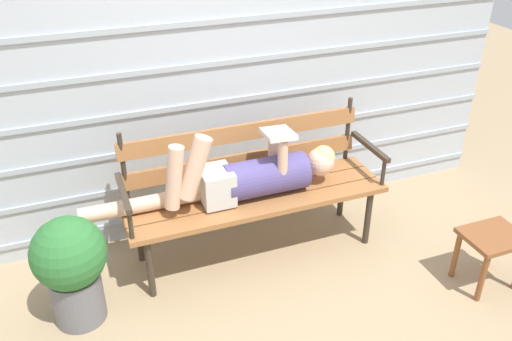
# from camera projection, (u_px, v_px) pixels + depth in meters

# --- Properties ---
(ground_plane) EXTENTS (12.00, 12.00, 0.00)m
(ground_plane) POSITION_uv_depth(u_px,v_px,m) (261.00, 258.00, 3.68)
(ground_plane) COLOR tan
(house_siding) EXTENTS (4.23, 0.08, 2.17)m
(house_siding) POSITION_uv_depth(u_px,v_px,m) (230.00, 80.00, 3.62)
(house_siding) COLOR #B2BCC6
(house_siding) RESTS_ON ground
(park_bench) EXTENTS (1.73, 0.50, 0.93)m
(park_bench) POSITION_uv_depth(u_px,v_px,m) (252.00, 183.00, 3.56)
(park_bench) COLOR #9E6638
(park_bench) RESTS_ON ground
(reclining_person) EXTENTS (1.67, 0.27, 0.52)m
(reclining_person) POSITION_uv_depth(u_px,v_px,m) (247.00, 176.00, 3.43)
(reclining_person) COLOR #514784
(footstool) EXTENTS (0.36, 0.30, 0.38)m
(footstool) POSITION_uv_depth(u_px,v_px,m) (492.00, 245.00, 3.32)
(footstool) COLOR brown
(footstool) RESTS_ON ground
(potted_plant) EXTENTS (0.42, 0.42, 0.69)m
(potted_plant) POSITION_uv_depth(u_px,v_px,m) (71.00, 265.00, 3.01)
(potted_plant) COLOR slate
(potted_plant) RESTS_ON ground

